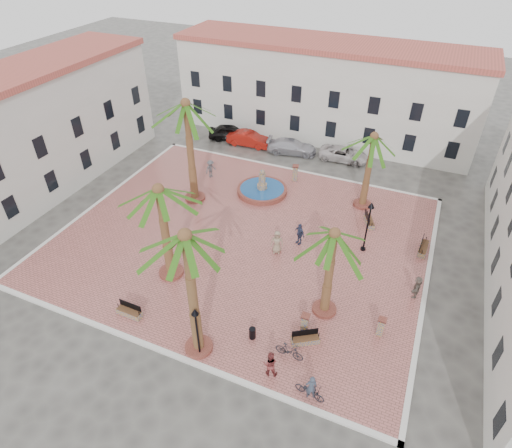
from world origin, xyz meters
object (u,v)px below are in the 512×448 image
at_px(car_black, 230,132).
at_px(car_white, 344,154).
at_px(bench_s, 129,312).
at_px(cyclist_a, 311,387).
at_px(bollard_e, 381,326).
at_px(bicycle_b, 289,351).
at_px(bollard_se, 305,323).
at_px(pedestrian_east, 417,287).
at_px(palm_nw, 187,115).
at_px(lamppost_s, 196,325).
at_px(pedestrian_fountain_a, 277,242).
at_px(palm_sw, 160,201).
at_px(palm_e, 333,244).
at_px(litter_bin, 252,333).
at_px(fountain, 262,189).
at_px(car_silver, 292,147).
at_px(bicycle_a, 310,391).
at_px(palm_ne, 373,146).
at_px(pedestrian_fountain_b, 299,234).
at_px(car_red, 249,139).
at_px(cyclist_b, 270,364).
at_px(bench_ne, 369,221).
at_px(pedestrian_north, 211,169).
at_px(bollard_n, 295,173).
at_px(bench_se, 305,340).
at_px(bench_e, 423,248).

distance_m(car_black, car_white, 12.12).
bearing_deg(bench_s, cyclist_a, -2.81).
relative_size(bollard_e, bicycle_b, 0.77).
height_order(bollard_se, pedestrian_east, pedestrian_east).
xyz_separation_m(palm_nw, car_white, (9.66, 11.89, -6.85)).
distance_m(lamppost_s, pedestrian_fountain_a, 9.88).
height_order(palm_nw, pedestrian_fountain_a, palm_nw).
relative_size(palm_sw, palm_e, 1.12).
relative_size(lamppost_s, litter_bin, 4.88).
relative_size(fountain, car_silver, 0.87).
distance_m(palm_nw, bollard_se, 17.32).
bearing_deg(bicycle_a, bicycle_b, 53.02).
bearing_deg(palm_ne, car_white, 115.13).
xyz_separation_m(lamppost_s, pedestrian_fountain_b, (1.84, 11.30, -1.59)).
xyz_separation_m(bench_s, cyclist_a, (11.56, -0.79, 0.56)).
bearing_deg(palm_sw, litter_bin, -20.79).
xyz_separation_m(bench_s, car_red, (-2.81, 23.76, 0.35)).
bearing_deg(pedestrian_east, bollard_se, -39.58).
height_order(bicycle_a, cyclist_b, cyclist_b).
relative_size(cyclist_a, bicycle_a, 1.00).
height_order(bench_ne, car_red, car_red).
distance_m(pedestrian_north, car_black, 8.26).
bearing_deg(bollard_se, pedestrian_fountain_a, 124.07).
bearing_deg(bench_ne, bollard_n, 38.88).
bearing_deg(cyclist_a, bollard_e, -139.66).
bearing_deg(car_red, bench_s, -176.14).
distance_m(fountain, bicycle_a, 19.11).
distance_m(bench_s, pedestrian_fountain_a, 10.77).
height_order(cyclist_b, car_silver, cyclist_b).
relative_size(bench_se, pedestrian_fountain_b, 0.94).
bearing_deg(pedestrian_fountain_b, bench_e, 49.74).
bearing_deg(bench_se, fountain, 89.13).
bearing_deg(bollard_e, pedestrian_fountain_a, 151.21).
xyz_separation_m(bench_ne, cyclist_b, (-2.09, -15.25, 0.57)).
bearing_deg(bench_ne, palm_ne, -0.13).
xyz_separation_m(bench_ne, pedestrian_east, (4.20, -6.46, 0.53)).
relative_size(bench_se, car_black, 0.36).
bearing_deg(palm_sw, pedestrian_fountain_b, 43.48).
relative_size(bench_e, car_red, 0.40).
bearing_deg(bollard_e, bench_s, -162.09).
distance_m(car_silver, car_white, 5.14).
bearing_deg(bench_e, palm_nw, 95.36).
xyz_separation_m(palm_e, litter_bin, (-3.17, -3.61, -4.81)).
bearing_deg(palm_sw, pedestrian_fountain_a, 40.63).
bearing_deg(pedestrian_north, bollard_se, -111.57).
bearing_deg(car_black, pedestrian_north, 174.44).
distance_m(litter_bin, car_white, 23.13).
height_order(lamppost_s, bollard_e, lamppost_s).
xyz_separation_m(bench_s, bollard_n, (3.91, 18.77, 0.53)).
height_order(bicycle_b, pedestrian_east, pedestrian_east).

